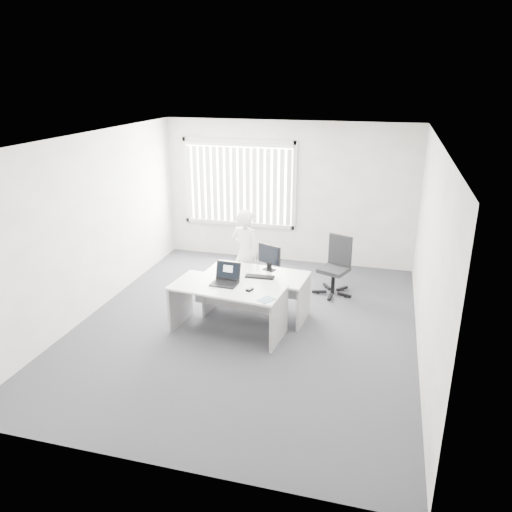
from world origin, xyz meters
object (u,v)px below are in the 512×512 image
(monitor, at_px, (269,257))
(desk_far, at_px, (256,285))
(person, at_px, (246,255))
(laptop, at_px, (224,275))
(office_chair, at_px, (335,276))
(desk_near, at_px, (228,299))

(monitor, bearing_deg, desk_far, -105.53)
(person, bearing_deg, laptop, 111.08)
(office_chair, xyz_separation_m, laptop, (-1.41, -1.79, 0.57))
(person, relative_size, laptop, 4.14)
(laptop, xyz_separation_m, monitor, (0.48, 0.79, 0.04))
(desk_near, distance_m, laptop, 0.36)
(desk_near, relative_size, laptop, 4.49)
(office_chair, xyz_separation_m, person, (-1.43, -0.59, 0.46))
(desk_near, bearing_deg, desk_far, 74.62)
(person, bearing_deg, desk_near, 113.94)
(desk_far, bearing_deg, laptop, -113.38)
(desk_far, relative_size, laptop, 4.31)
(office_chair, distance_m, person, 1.61)
(person, xyz_separation_m, laptop, (0.02, -1.20, 0.11))
(desk_far, xyz_separation_m, person, (-0.34, 0.60, 0.26))
(desk_far, relative_size, office_chair, 1.60)
(office_chair, relative_size, monitor, 2.45)
(office_chair, relative_size, person, 0.65)
(office_chair, bearing_deg, person, -135.93)
(desk_near, bearing_deg, laptop, 148.64)
(office_chair, bearing_deg, laptop, -106.71)
(laptop, bearing_deg, desk_far, 65.70)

